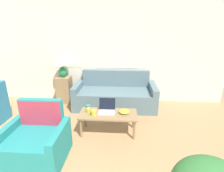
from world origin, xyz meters
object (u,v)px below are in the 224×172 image
Objects in this scene: cup_navy at (88,110)px; cup_yellow at (94,113)px; table_lamp at (62,63)px; coffee_table at (108,116)px; armchair at (37,142)px; snack_bowl at (124,111)px; couch at (115,96)px; cup_white at (88,107)px; laptop at (107,109)px.

cup_yellow is (0.12, -0.10, 0.01)m from cup_navy.
table_lamp is 0.49× the size of coffee_table.
coffee_table is at bearing 35.76° from armchair.
cup_yellow reaches higher than coffee_table.
table_lamp reaches higher than snack_bowl.
table_lamp is (-1.35, 0.15, 0.78)m from couch.
snack_bowl is (0.55, 0.12, -0.02)m from cup_yellow.
cup_navy is 0.15m from cup_white.
laptop reaches higher than cup_yellow.
snack_bowl is (0.23, -1.15, 0.16)m from couch.
laptop is at bearing -12.52° from cup_white.
armchair is 1.01m from cup_navy.
couch reaches higher than laptop.
snack_bowl is at bearing 30.40° from armchair.
cup_white reaches higher than snack_bowl.
cup_white is (-0.47, -1.04, 0.17)m from couch.
snack_bowl is (0.30, 0.04, 0.08)m from coffee_table.
couch is at bearing 85.00° from laptop.
table_lamp is at bearing 140.40° from snack_bowl.
armchair is at bearing -119.60° from couch.
cup_white is (-0.37, 0.08, -0.01)m from laptop.
laptop is 1.56× the size of snack_bowl.
table_lamp is (-0.26, 2.08, 0.79)m from armchair.
table_lamp is 1.60m from cup_white.
coffee_table is at bearing -20.75° from cup_white.
armchair is 10.79× the size of cup_white.
coffee_table is 12.85× the size of cup_white.
table_lamp is at bearing 97.01° from armchair.
armchair is at bearing -124.96° from cup_white.
couch is 10.18× the size of snack_bowl.
armchair is 8.81× the size of cup_yellow.
armchair is (-1.10, -1.93, -0.01)m from couch.
coffee_table is 0.29m from cup_yellow.
cup_navy is (0.66, 0.75, 0.18)m from armchair.
laptop reaches higher than cup_white.
armchair reaches higher than cup_white.
cup_navy is at bearing -177.79° from snack_bowl.
coffee_table is 3.47× the size of laptop.
laptop is at bearing 9.88° from cup_navy.
armchair is 2.91× the size of laptop.
cup_navy is 1.06× the size of cup_white.
coffee_table is 12.15× the size of cup_navy.
snack_bowl is at bearing -9.48° from cup_white.
couch is 3.80× the size of table_lamp.
snack_bowl is at bearing -5.94° from laptop.
armchair is at bearing -139.83° from cup_yellow.
armchair is 1.54m from snack_bowl.
armchair is at bearing -140.92° from laptop.
cup_navy is at bearing -110.48° from couch.
coffee_table is at bearing -173.04° from snack_bowl.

